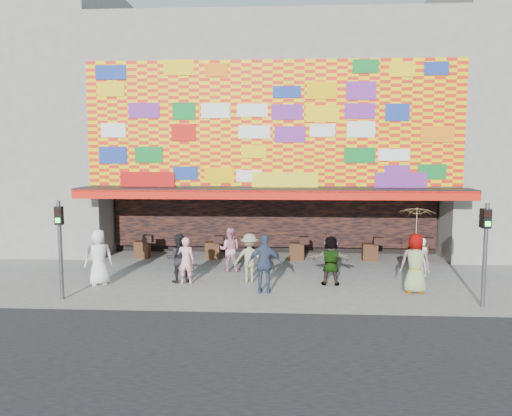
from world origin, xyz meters
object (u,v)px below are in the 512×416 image
at_px(ped_i, 230,249).
at_px(parasol, 417,223).
at_px(ped_b, 186,261).
at_px(ped_e, 265,264).
at_px(ped_a, 99,257).
at_px(ped_c, 178,258).
at_px(ped_f, 331,260).
at_px(ped_h, 420,261).
at_px(signal_left, 60,239).
at_px(ped_g, 415,263).
at_px(ped_d, 250,258).
at_px(signal_right, 486,243).

relative_size(ped_i, parasol, 0.82).
distance_m(ped_b, ped_e, 2.86).
bearing_deg(ped_a, ped_c, 161.64).
relative_size(ped_b, parasol, 0.80).
relative_size(ped_f, ped_h, 1.04).
height_order(signal_left, ped_g, signal_left).
bearing_deg(ped_d, ped_h, -178.15).
xyz_separation_m(ped_b, ped_i, (1.27, 1.92, 0.02)).
distance_m(ped_c, ped_d, 2.44).
distance_m(ped_d, ped_g, 5.41).
height_order(ped_a, ped_d, ped_a).
height_order(ped_e, ped_h, ped_e).
bearing_deg(ped_g, ped_i, -17.87).
height_order(ped_c, parasol, parasol).
bearing_deg(ped_c, ped_g, 158.89).
distance_m(signal_right, parasol, 2.10).
height_order(ped_a, ped_i, ped_a).
xyz_separation_m(signal_right, ped_g, (-1.59, 1.33, -0.91)).
bearing_deg(ped_b, ped_c, -35.60).
xyz_separation_m(ped_f, ped_h, (3.00, 0.22, -0.03)).
height_order(ped_d, ped_h, ped_d).
xyz_separation_m(ped_b, ped_f, (4.86, 0.16, 0.04)).
distance_m(signal_left, ped_b, 4.07).
bearing_deg(ped_i, parasol, 159.85).
bearing_deg(parasol, ped_d, 168.82).
xyz_separation_m(ped_a, ped_h, (10.76, 0.65, -0.14)).
xyz_separation_m(signal_right, ped_i, (-7.74, 3.92, -1.04)).
xyz_separation_m(signal_left, parasol, (10.81, 1.33, 0.36)).
xyz_separation_m(ped_b, parasol, (7.43, -0.67, 1.42)).
relative_size(signal_left, ped_f, 1.80).
height_order(ped_i, parasol, parasol).
relative_size(ped_e, ped_f, 1.12).
height_order(ped_d, ped_e, ped_e).
relative_size(ped_h, parasol, 0.81).
xyz_separation_m(ped_e, parasol, (4.73, 0.28, 1.29)).
bearing_deg(signal_left, signal_right, 0.00).
height_order(signal_right, ped_i, signal_right).
xyz_separation_m(signal_left, ped_b, (3.38, 2.00, -1.06)).
xyz_separation_m(ped_a, parasol, (10.32, -0.40, 1.28)).
xyz_separation_m(ped_a, ped_c, (2.59, 0.49, -0.11)).
bearing_deg(ped_i, ped_g, 159.85).
xyz_separation_m(ped_d, parasol, (5.31, -1.05, 1.38)).
bearing_deg(signal_right, ped_f, 152.50).
xyz_separation_m(ped_c, ped_d, (2.43, 0.16, -0.00)).
xyz_separation_m(signal_left, ped_i, (4.66, 3.92, -1.04)).
xyz_separation_m(signal_left, signal_right, (12.40, 0.00, 0.00)).
relative_size(ped_b, ped_c, 0.96).
bearing_deg(ped_h, ped_e, 9.38).
distance_m(signal_left, ped_d, 6.09).
height_order(signal_left, ped_c, signal_left).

